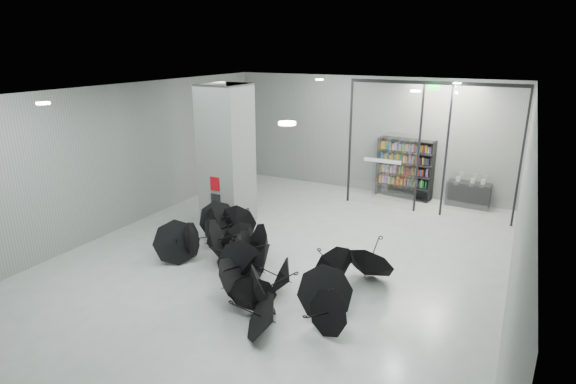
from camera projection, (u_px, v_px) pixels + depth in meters
The scene contains 9 objects.
room at pixel (269, 149), 10.00m from camera, with size 14.00×14.02×4.01m.
column at pixel (227, 156), 13.04m from camera, with size 1.20×1.20×4.00m, color slate.
fire_cabinet at pixel (215, 184), 12.71m from camera, with size 0.28×0.04×0.38m, color #A50A07.
info_panel at pixel (216, 201), 12.86m from camera, with size 0.30×0.03×0.42m, color black.
exit_sign at pixel (434, 88), 13.15m from camera, with size 0.30×0.06×0.15m, color #0CE533.
glass_partition at pixel (429, 144), 13.82m from camera, with size 5.06×0.08×4.00m.
bookshelf at pixel (405, 168), 15.64m from camera, with size 1.84×0.37×2.03m, color black, non-canonical shape.
shop_counter at pixel (468, 194), 14.92m from camera, with size 1.32×0.53×0.79m, color black.
umbrella_cluster at pixel (251, 264), 10.35m from camera, with size 5.87×4.71×1.35m.
Camera 1 is at (4.86, -8.53, 4.97)m, focal length 28.90 mm.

